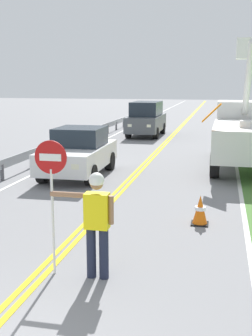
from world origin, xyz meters
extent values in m
cube|color=yellow|center=(-0.09, 20.00, 0.01)|extent=(0.11, 110.00, 0.01)
cube|color=yellow|center=(0.09, 20.00, 0.01)|extent=(0.11, 110.00, 0.01)
cube|color=silver|center=(3.60, 20.00, 0.01)|extent=(0.12, 110.00, 0.01)
cube|color=silver|center=(-3.60, 20.00, 0.01)|extent=(0.12, 110.00, 0.01)
cylinder|color=#1E2338|center=(1.11, 3.30, 0.44)|extent=(0.16, 0.16, 0.88)
cylinder|color=#1E2338|center=(0.89, 3.30, 0.44)|extent=(0.16, 0.16, 0.88)
cube|color=yellow|center=(1.00, 3.30, 1.18)|extent=(0.40, 0.24, 0.60)
cylinder|color=#996B4C|center=(0.50, 3.29, 1.43)|extent=(0.60, 0.10, 0.09)
cylinder|color=#996B4C|center=(1.24, 3.30, 1.21)|extent=(0.09, 0.09, 0.48)
sphere|color=#996B4C|center=(1.00, 3.30, 1.65)|extent=(0.22, 0.22, 0.22)
sphere|color=white|center=(1.00, 3.30, 1.70)|extent=(0.25, 0.25, 0.25)
cylinder|color=silver|center=(0.22, 3.29, 0.92)|extent=(0.04, 0.04, 1.85)
cylinder|color=#B71414|center=(0.22, 3.29, 2.05)|extent=(0.56, 0.03, 0.56)
cube|color=white|center=(0.22, 3.27, 2.05)|extent=(0.38, 0.01, 0.12)
cube|color=silver|center=(3.83, 12.66, 1.21)|extent=(2.34, 4.62, 1.10)
cube|color=silver|center=(3.86, 16.11, 1.46)|extent=(2.22, 2.12, 2.00)
cube|color=#1E2833|center=(3.87, 17.14, 1.76)|extent=(1.98, 0.08, 0.90)
cylinder|color=silver|center=(3.82, 11.74, 1.88)|extent=(0.56, 0.56, 0.24)
cylinder|color=silver|center=(3.83, 13.41, 3.29)|extent=(0.27, 3.47, 2.76)
cube|color=white|center=(3.85, 15.07, 4.58)|extent=(0.91, 0.91, 0.80)
cube|color=orange|center=(2.63, 10.88, 2.31)|extent=(0.60, 0.81, 0.59)
cylinder|color=black|center=(2.83, 15.92, 0.46)|extent=(0.33, 0.92, 0.92)
cylinder|color=black|center=(2.79, 11.64, 0.46)|extent=(0.33, 0.92, 0.92)
cube|color=silver|center=(-1.92, 10.85, 0.70)|extent=(1.92, 4.14, 0.72)
cube|color=#1E2833|center=(-1.92, 11.10, 1.38)|extent=(1.65, 1.75, 0.64)
cube|color=#EAEACC|center=(-1.32, 8.83, 0.75)|extent=(0.24, 0.06, 0.16)
cube|color=#EAEACC|center=(-2.43, 8.81, 0.75)|extent=(0.24, 0.06, 0.16)
cylinder|color=black|center=(-1.07, 9.59, 0.34)|extent=(0.29, 0.69, 0.68)
cylinder|color=black|center=(-2.71, 9.56, 0.34)|extent=(0.29, 0.69, 0.68)
cylinder|color=black|center=(-1.12, 12.14, 0.34)|extent=(0.29, 0.69, 0.68)
cylinder|color=black|center=(-2.76, 12.10, 0.34)|extent=(0.29, 0.69, 0.68)
cube|color=#4C5156|center=(-1.58, 22.78, 0.80)|extent=(1.86, 4.61, 0.92)
cube|color=#1E2833|center=(-1.58, 22.78, 1.68)|extent=(1.63, 2.86, 0.84)
cube|color=#EAEACC|center=(-1.04, 20.50, 0.85)|extent=(0.24, 0.06, 0.16)
cube|color=#EAEACC|center=(-2.15, 20.50, 0.85)|extent=(0.24, 0.06, 0.16)
cylinder|color=black|center=(-0.77, 21.35, 0.34)|extent=(0.28, 0.68, 0.68)
cylinder|color=black|center=(-2.41, 21.35, 0.34)|extent=(0.28, 0.68, 0.68)
cylinder|color=black|center=(-0.76, 24.20, 0.34)|extent=(0.28, 0.68, 0.68)
cylinder|color=black|center=(-2.40, 24.21, 0.34)|extent=(0.28, 0.68, 0.68)
cone|color=orange|center=(2.55, 6.48, 0.35)|extent=(0.36, 0.36, 0.70)
cylinder|color=white|center=(2.55, 6.48, 0.39)|extent=(0.25, 0.25, 0.08)
cube|color=black|center=(2.55, 6.48, 0.01)|extent=(0.40, 0.40, 0.03)
cube|color=#9EA0A3|center=(-4.20, 15.30, 0.55)|extent=(0.06, 32.00, 0.32)
cube|color=#4C4C51|center=(-4.20, 9.59, 0.28)|extent=(0.10, 0.10, 0.55)
cube|color=#4C4C51|center=(-4.20, 11.87, 0.28)|extent=(0.10, 0.10, 0.55)
cube|color=#4C4C51|center=(-4.20, 14.16, 0.28)|extent=(0.10, 0.10, 0.55)
cube|color=#4C4C51|center=(-4.20, 16.44, 0.28)|extent=(0.10, 0.10, 0.55)
cube|color=#4C4C51|center=(-4.20, 18.73, 0.28)|extent=(0.10, 0.10, 0.55)
cube|color=#4C4C51|center=(-4.20, 21.01, 0.28)|extent=(0.10, 0.10, 0.55)
cube|color=#4C4C51|center=(-4.20, 23.30, 0.28)|extent=(0.10, 0.10, 0.55)
cube|color=#4C4C51|center=(-4.20, 25.59, 0.28)|extent=(0.10, 0.10, 0.55)
cube|color=#4C4C51|center=(-4.20, 27.87, 0.28)|extent=(0.10, 0.10, 0.55)
cube|color=#4C4C51|center=(-4.20, 30.16, 0.28)|extent=(0.10, 0.10, 0.55)
camera|label=1|loc=(2.95, -3.18, 3.26)|focal=45.55mm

